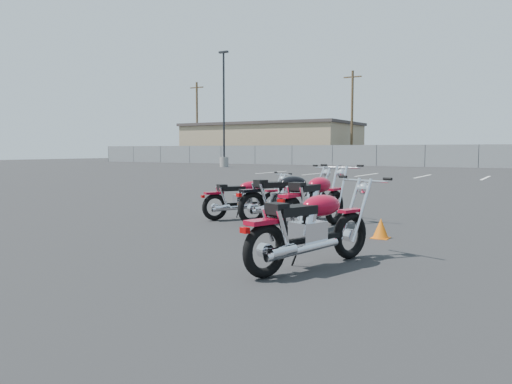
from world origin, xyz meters
The scene contains 12 objects.
ground centered at (0.00, 0.00, 0.00)m, with size 120.00×120.00×0.00m, color black.
motorcycle_front_red centered at (-0.66, 1.60, 0.42)m, with size 1.34×1.74×0.92m.
motorcycle_second_black centered at (0.26, 1.61, 0.49)m, with size 1.39×2.13×1.08m.
motorcycle_third_red centered at (1.14, 1.00, 0.51)m, with size 0.88×2.28×1.11m.
motorcycle_rear_red centered at (2.24, -1.60, 0.48)m, with size 1.11×2.11×1.05m.
training_cone_near centered at (2.38, 0.77, 0.16)m, with size 0.27×0.27×0.32m.
light_pole_west centered at (-17.94, 26.55, 2.32)m, with size 0.80×0.70×9.18m.
chainlink_fence centered at (0.00, 35.00, 0.90)m, with size 80.06×0.06×1.80m.
tan_building_west centered at (-22.00, 42.00, 2.16)m, with size 18.40×10.40×4.30m.
utility_pole_a centered at (-30.00, 39.00, 4.69)m, with size 1.80×0.24×9.00m.
utility_pole_b centered at (-12.00, 40.00, 4.69)m, with size 1.80×0.24×9.00m.
parking_line_stripes centered at (-2.50, 20.00, 0.00)m, with size 15.12×4.00×0.01m.
Camera 1 is at (4.60, -6.92, 1.39)m, focal length 35.00 mm.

